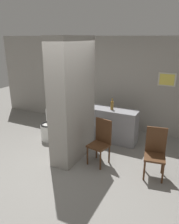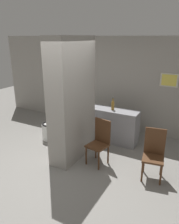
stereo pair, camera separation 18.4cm
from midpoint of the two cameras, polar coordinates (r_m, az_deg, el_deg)
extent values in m
plane|color=gray|center=(4.65, -7.95, -14.79)|extent=(14.00, 14.00, 0.00)
cube|color=gray|center=(6.33, 4.94, 7.39)|extent=(8.00, 0.06, 2.60)
cube|color=beige|center=(6.96, -7.71, 11.69)|extent=(0.36, 0.02, 0.48)
cube|color=#4C9959|center=(6.95, -7.78, 11.68)|extent=(0.30, 0.01, 0.39)
cube|color=beige|center=(5.87, 18.73, 8.04)|extent=(0.44, 0.02, 0.34)
cube|color=#E0CC4C|center=(5.86, 18.70, 8.01)|extent=(0.36, 0.01, 0.28)
cube|color=gray|center=(4.63, -5.57, 3.00)|extent=(0.44, 1.24, 2.60)
cylinder|color=black|center=(4.49, -9.90, 5.61)|extent=(0.03, 0.40, 0.40)
cylinder|color=red|center=(4.50, -10.05, 5.63)|extent=(0.01, 0.07, 0.07)
cube|color=gray|center=(5.63, 4.29, -3.37)|extent=(1.42, 0.44, 0.86)
cylinder|color=silver|center=(5.84, -11.51, -5.20)|extent=(0.40, 0.40, 0.42)
torus|color=black|center=(5.76, -11.65, -3.18)|extent=(0.38, 0.38, 0.04)
cube|color=silver|center=(5.89, -10.24, -0.84)|extent=(0.36, 0.20, 0.36)
cylinder|color=#4C2D19|center=(4.68, -1.69, -11.36)|extent=(0.04, 0.04, 0.41)
cylinder|color=#4C2D19|center=(4.51, 1.66, -12.65)|extent=(0.04, 0.04, 0.41)
cylinder|color=#4C2D19|center=(4.91, 0.76, -9.80)|extent=(0.04, 0.04, 0.41)
cylinder|color=#4C2D19|center=(4.75, 4.03, -10.95)|extent=(0.04, 0.04, 0.41)
cube|color=#4C2D19|center=(4.60, 1.21, -8.78)|extent=(0.45, 0.45, 0.04)
cube|color=#4C2D19|center=(4.61, 2.54, -4.89)|extent=(0.38, 0.10, 0.52)
cylinder|color=#4C2D19|center=(4.32, 12.88, -14.75)|extent=(0.04, 0.04, 0.41)
cylinder|color=#4C2D19|center=(4.33, 17.40, -15.15)|extent=(0.04, 0.04, 0.41)
cylinder|color=#4C2D19|center=(4.60, 13.19, -12.51)|extent=(0.04, 0.04, 0.41)
cylinder|color=#4C2D19|center=(4.61, 17.39, -12.88)|extent=(0.04, 0.04, 0.41)
cube|color=#4C2D19|center=(4.35, 15.47, -11.34)|extent=(0.44, 0.44, 0.04)
cube|color=#4C2D19|center=(4.37, 15.87, -7.02)|extent=(0.38, 0.10, 0.52)
torus|color=black|center=(6.24, -8.86, -2.52)|extent=(0.60, 0.04, 0.60)
torus|color=black|center=(5.72, 0.23, -4.33)|extent=(0.60, 0.04, 0.60)
cylinder|color=#266633|center=(5.91, -4.55, -2.01)|extent=(1.01, 0.04, 0.04)
cylinder|color=#266633|center=(6.04, -6.79, -1.59)|extent=(0.03, 0.03, 0.31)
cylinder|color=#266633|center=(5.69, -0.26, -2.81)|extent=(0.03, 0.03, 0.28)
cube|color=black|center=(5.99, -6.86, -0.03)|extent=(0.16, 0.06, 0.04)
cylinder|color=#262626|center=(5.63, -0.26, -1.49)|extent=(0.03, 0.42, 0.03)
cylinder|color=olive|center=(5.42, 4.93, 1.68)|extent=(0.08, 0.08, 0.21)
cylinder|color=olive|center=(5.38, 4.97, 3.18)|extent=(0.03, 0.03, 0.09)
sphere|color=#333333|center=(5.36, 4.99, 3.73)|extent=(0.03, 0.03, 0.03)
camera|label=1|loc=(0.09, -91.06, -0.37)|focal=35.00mm
camera|label=2|loc=(0.09, 88.94, 0.37)|focal=35.00mm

